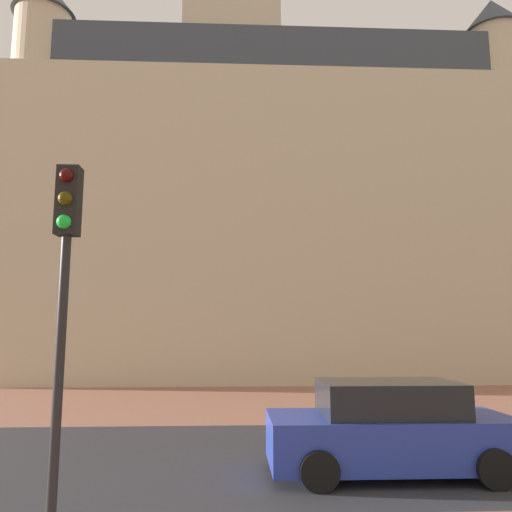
# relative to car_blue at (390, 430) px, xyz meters

# --- Properties ---
(ground_plane) EXTENTS (120.00, 120.00, 0.00)m
(ground_plane) POSITION_rel_car_blue_xyz_m (-2.09, 3.06, -0.77)
(ground_plane) COLOR #93604C
(street_asphalt_strip) EXTENTS (120.00, 6.46, 0.00)m
(street_asphalt_strip) POSITION_rel_car_blue_xyz_m (-2.09, 1.42, -0.76)
(street_asphalt_strip) COLOR #2D2D33
(street_asphalt_strip) RESTS_ON ground_plane
(landmark_building) EXTENTS (27.27, 10.58, 31.59)m
(landmark_building) POSITION_rel_car_blue_xyz_m (-1.12, 18.71, 9.10)
(landmark_building) COLOR beige
(landmark_building) RESTS_ON ground_plane
(car_blue) EXTENTS (4.33, 2.00, 1.62)m
(car_blue) POSITION_rel_car_blue_xyz_m (0.00, 0.00, 0.00)
(car_blue) COLOR #23389E
(car_blue) RESTS_ON ground_plane
(traffic_light_pole) EXTENTS (0.28, 0.34, 4.62)m
(traffic_light_pole) POSITION_rel_car_blue_xyz_m (-4.93, -2.85, 2.47)
(traffic_light_pole) COLOR black
(traffic_light_pole) RESTS_ON ground_plane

